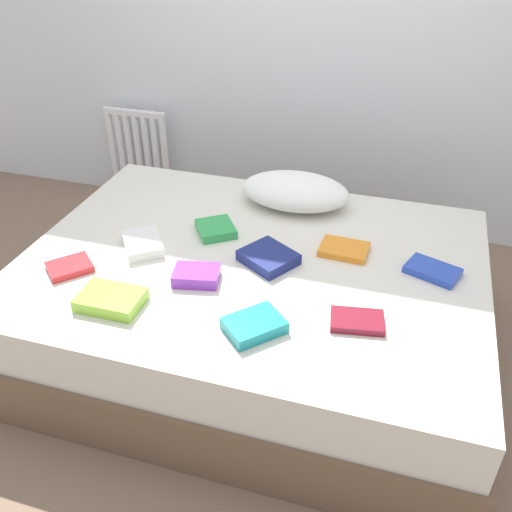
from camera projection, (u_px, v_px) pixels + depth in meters
name	position (u px, v px, depth m)	size (l,w,h in m)	color
ground_plane	(253.00, 344.00, 2.67)	(8.00, 8.00, 0.00)	#7F6651
bed	(253.00, 304.00, 2.54)	(2.00, 1.50, 0.50)	brown
radiator	(138.00, 149.00, 3.70)	(0.43, 0.04, 0.53)	white
pillow	(295.00, 191.00, 2.76)	(0.54, 0.35, 0.15)	white
textbook_blue	(433.00, 271.00, 2.29)	(0.21, 0.13, 0.03)	#2847B7
textbook_purple	(196.00, 275.00, 2.25)	(0.18, 0.13, 0.05)	purple
textbook_red	(70.00, 267.00, 2.31)	(0.17, 0.14, 0.03)	red
textbook_white	(143.00, 244.00, 2.45)	(0.22, 0.15, 0.05)	white
textbook_maroon	(357.00, 321.00, 2.03)	(0.19, 0.13, 0.03)	maroon
textbook_green	(216.00, 229.00, 2.56)	(0.17, 0.16, 0.04)	green
textbook_lime	(111.00, 300.00, 2.11)	(0.24, 0.17, 0.05)	#8CC638
textbook_navy	(268.00, 257.00, 2.36)	(0.21, 0.19, 0.05)	navy
textbook_teal	(254.00, 325.00, 1.99)	(0.20, 0.15, 0.05)	teal
textbook_orange	(344.00, 249.00, 2.43)	(0.21, 0.15, 0.03)	orange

